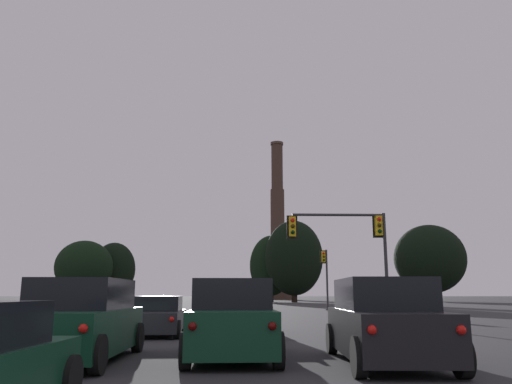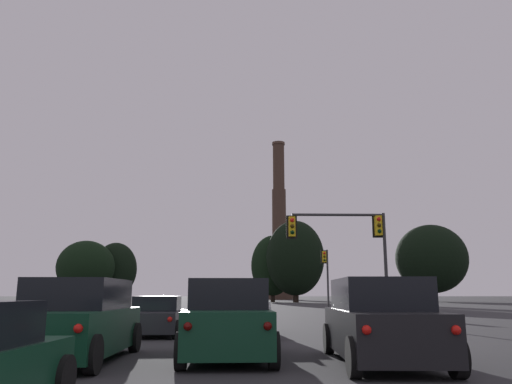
# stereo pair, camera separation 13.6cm
# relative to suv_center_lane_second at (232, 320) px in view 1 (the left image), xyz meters

# --- Properties ---
(suv_center_lane_second) EXTENTS (2.21, 4.95, 1.86)m
(suv_center_lane_second) POSITION_rel_suv_center_lane_second_xyz_m (0.00, 0.00, 0.00)
(suv_center_lane_second) COLOR #0F3823
(suv_center_lane_second) RESTS_ON ground_plane
(suv_left_lane_second) EXTENTS (2.13, 4.91, 1.86)m
(suv_left_lane_second) POSITION_rel_suv_center_lane_second_xyz_m (-3.45, -0.57, 0.00)
(suv_left_lane_second) COLOR #0F3823
(suv_left_lane_second) RESTS_ON ground_plane
(sedan_left_lane_front) EXTENTS (2.18, 4.77, 1.43)m
(sedan_left_lane_front) POSITION_rel_suv_center_lane_second_xyz_m (-2.91, 7.04, -0.23)
(sedan_left_lane_front) COLOR #232328
(sedan_left_lane_front) RESTS_ON ground_plane
(pickup_truck_center_lane_front) EXTENTS (2.18, 5.51, 1.82)m
(pickup_truck_center_lane_front) POSITION_rel_suv_center_lane_second_xyz_m (0.26, 7.00, -0.09)
(pickup_truck_center_lane_front) COLOR silver
(pickup_truck_center_lane_front) RESTS_ON ground_plane
(suv_right_lane_second) EXTENTS (2.32, 4.98, 1.86)m
(suv_right_lane_second) POSITION_rel_suv_center_lane_second_xyz_m (3.43, -1.10, 0.00)
(suv_right_lane_second) COLOR black
(suv_right_lane_second) RESTS_ON ground_plane
(traffic_light_far_right) EXTENTS (0.78, 0.50, 5.65)m
(traffic_light_far_right) POSITION_rel_suv_center_lane_second_xyz_m (8.24, 35.18, 2.81)
(traffic_light_far_right) COLOR #2D2D30
(traffic_light_far_right) RESTS_ON ground_plane
(traffic_light_overhead_right) EXTENTS (5.38, 0.50, 5.73)m
(traffic_light_overhead_right) POSITION_rel_suv_center_lane_second_xyz_m (6.07, 13.59, 3.49)
(traffic_light_overhead_right) COLOR #2D2D30
(traffic_light_overhead_right) RESTS_ON ground_plane
(smokestack) EXTENTS (7.06, 7.06, 42.96)m
(smokestack) POSITION_rel_suv_center_lane_second_xyz_m (10.02, 121.07, 16.00)
(smokestack) COLOR #3C2B22
(smokestack) RESTS_ON ground_plane
(treeline_far_right) EXTENTS (8.38, 7.54, 11.50)m
(treeline_far_right) POSITION_rel_suv_center_lane_second_xyz_m (-24.90, 87.52, 5.31)
(treeline_far_right) COLOR black
(treeline_far_right) RESTS_ON ground_plane
(treeline_center_left) EXTENTS (10.35, 9.32, 14.50)m
(treeline_center_left) POSITION_rel_suv_center_lane_second_xyz_m (9.66, 77.05, 6.93)
(treeline_center_left) COLOR black
(treeline_center_left) RESTS_ON ground_plane
(treeline_far_left) EXTENTS (13.84, 12.46, 14.87)m
(treeline_far_left) POSITION_rel_suv_center_lane_second_xyz_m (37.14, 84.52, 7.32)
(treeline_far_left) COLOR black
(treeline_far_left) RESTS_ON ground_plane
(treeline_center_right) EXTENTS (10.72, 9.65, 11.40)m
(treeline_center_right) POSITION_rel_suv_center_lane_second_xyz_m (-29.31, 82.99, 5.52)
(treeline_center_right) COLOR black
(treeline_center_right) RESTS_ON ground_plane
(treeline_right_mid) EXTENTS (8.02, 7.22, 12.24)m
(treeline_right_mid) POSITION_rel_suv_center_lane_second_xyz_m (5.83, 80.97, 5.78)
(treeline_right_mid) COLOR black
(treeline_right_mid) RESTS_ON ground_plane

